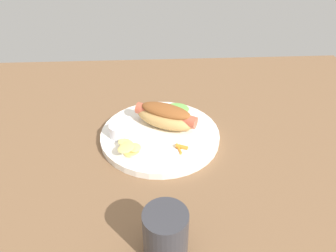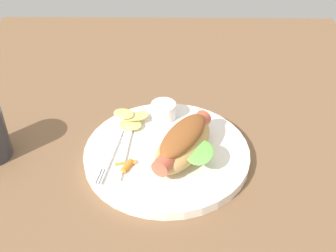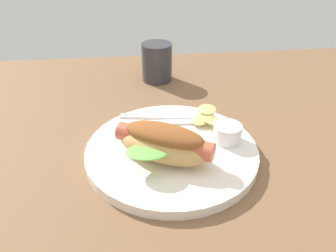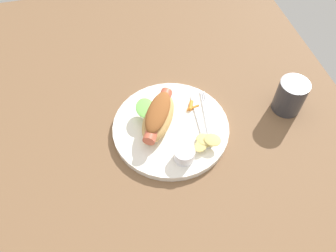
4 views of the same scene
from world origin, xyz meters
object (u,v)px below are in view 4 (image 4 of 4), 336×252
at_px(hot_dog, 158,116).
at_px(fork, 207,116).
at_px(carrot_garnish, 192,106).
at_px(sauce_ramekin, 183,155).
at_px(plate, 171,128).
at_px(chips_pile, 207,141).
at_px(drinking_cup, 290,96).
at_px(knife, 200,121).

bearing_deg(hot_dog, fork, -65.43).
bearing_deg(carrot_garnish, sauce_ramekin, 156.74).
height_order(plate, sauce_ramekin, sauce_ramekin).
xyz_separation_m(chips_pile, carrot_garnish, (0.11, 0.00, -0.01)).
bearing_deg(sauce_ramekin, chips_pile, -68.61).
bearing_deg(plate, fork, -86.00).
bearing_deg(drinking_cup, hot_dog, 87.08).
distance_m(plate, hot_dog, 0.05).
distance_m(hot_dog, fork, 0.12).
height_order(knife, chips_pile, chips_pile).
bearing_deg(chips_pile, plate, 43.83).
xyz_separation_m(sauce_ramekin, chips_pile, (0.02, -0.06, -0.00)).
distance_m(chips_pile, carrot_garnish, 0.11).
bearing_deg(plate, knife, -92.80).
distance_m(plate, drinking_cup, 0.30).
height_order(sauce_ramekin, knife, sauce_ramekin).
xyz_separation_m(hot_dog, fork, (-0.01, -0.12, -0.03)).
relative_size(hot_dog, sauce_ramekin, 3.47).
relative_size(knife, chips_pile, 2.10).
bearing_deg(carrot_garnish, chips_pile, -178.64).
height_order(hot_dog, chips_pile, hot_dog).
height_order(knife, carrot_garnish, carrot_garnish).
relative_size(hot_dog, carrot_garnish, 4.80).
bearing_deg(fork, carrot_garnish, 46.49).
bearing_deg(knife, fork, -60.20).
relative_size(hot_dog, fork, 1.06).
distance_m(plate, knife, 0.07).
distance_m(hot_dog, knife, 0.10).
bearing_deg(chips_pile, fork, -18.69).
bearing_deg(carrot_garnish, plate, 124.24).
distance_m(plate, fork, 0.09).
bearing_deg(chips_pile, carrot_garnish, 1.36).
relative_size(sauce_ramekin, chips_pile, 0.61).
xyz_separation_m(plate, drinking_cup, (-0.00, -0.29, 0.04)).
bearing_deg(carrot_garnish, knife, -170.33).
relative_size(plate, fork, 1.84).
bearing_deg(plate, hot_dog, 60.62).
xyz_separation_m(plate, sauce_ramekin, (-0.09, -0.00, 0.02)).
bearing_deg(carrot_garnish, fork, -142.59).
xyz_separation_m(knife, carrot_garnish, (0.05, 0.01, 0.00)).
relative_size(sauce_ramekin, fork, 0.31).
xyz_separation_m(sauce_ramekin, carrot_garnish, (0.13, -0.06, -0.01)).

